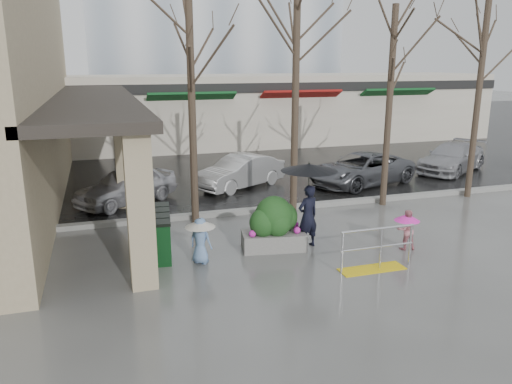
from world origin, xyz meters
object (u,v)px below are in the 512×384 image
child_blue (200,236)px  child_pink (406,226)px  handrail (375,254)px  car_d (452,158)px  tree_mideast (392,58)px  car_a (126,185)px  news_boxes (162,233)px  tree_midwest (296,45)px  car_c (361,169)px  tree_west (190,49)px  woman (308,193)px  tree_east (484,42)px  car_b (240,172)px  planter (274,224)px

child_blue → child_pink: bearing=-148.4°
handrail → car_d: (8.88, 8.56, 0.25)m
tree_mideast → car_a: size_ratio=1.76×
news_boxes → car_d: (13.52, 6.02, 0.09)m
tree_midwest → car_d: size_ratio=1.61×
car_c → car_a: bearing=-108.1°
car_c → car_d: 5.14m
tree_mideast → child_blue: tree_mideast is taller
news_boxes → tree_mideast: bearing=22.6°
car_d → tree_west: bearing=-103.1°
car_d → woman: bearing=-85.8°
tree_east → car_b: tree_east is taller
car_a → car_d: size_ratio=0.85×
tree_east → child_pink: size_ratio=6.79×
tree_west → planter: (1.54, -2.82, -4.41)m
tree_midwest → child_blue: bearing=-138.9°
tree_east → news_boxes: bearing=-168.7°
tree_east → planter: 10.09m
woman → handrail: bearing=101.1°
tree_west → planter: bearing=-61.5°
tree_west → tree_mideast: (6.50, 0.00, -0.22)m
tree_midwest → child_pink: (1.61, -3.88, -4.62)m
woman → child_blue: 3.01m
woman → tree_west: bearing=-65.9°
car_c → tree_east: bearing=27.1°
handrail → planter: (-1.82, 1.98, 0.30)m
handrail → tree_mideast: size_ratio=0.29×
child_pink → planter: (-3.27, 1.05, 0.06)m
handrail → child_pink: 1.73m
tree_east → child_pink: tree_east is taller
planter → car_d: bearing=31.6°
woman → child_pink: size_ratio=2.15×
tree_mideast → news_boxes: bearing=-163.8°
tree_midwest → news_boxes: bearing=-153.3°
woman → news_boxes: 3.89m
car_a → handrail: bearing=-0.4°
tree_midwest → child_pink: tree_midwest is taller
planter → car_c: bearing=44.8°
tree_mideast → handrail: bearing=-123.2°
planter → child_pink: bearing=-17.8°
tree_mideast → woman: 6.06m
handrail → planter: planter is taller
woman → tree_midwest: bearing=-120.1°
tree_east → planter: tree_east is taller
tree_west → car_d: size_ratio=1.57×
handrail → car_a: bearing=124.5°
tree_mideast → tree_east: size_ratio=0.90×
handrail → tree_west: bearing=125.0°
handrail → planter: 2.71m
tree_west → planter: tree_west is taller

